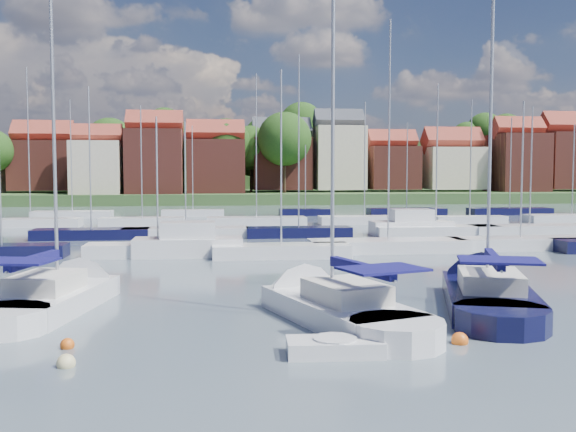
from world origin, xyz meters
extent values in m
plane|color=#475460|center=(0.00, 40.00, 0.00)|extent=(260.00, 260.00, 0.00)
cube|color=silver|center=(-10.07, 4.10, 0.25)|extent=(4.34, 7.63, 1.20)
cone|color=silver|center=(-9.19, 8.50, 0.25)|extent=(3.62, 4.01, 2.99)
cylinder|color=silver|center=(-10.78, 0.58, 0.25)|extent=(3.52, 3.52, 1.20)
cube|color=silver|center=(-10.17, 3.61, 1.20)|extent=(2.64, 3.34, 0.70)
cylinder|color=#B2B2B7|center=(-9.97, 4.59, 7.50)|extent=(0.14, 0.14, 13.30)
cylinder|color=#B2B2B7|center=(-10.37, 2.64, 2.05)|extent=(0.88, 3.93, 0.10)
cube|color=#121050|center=(-10.37, 2.64, 2.20)|extent=(1.04, 3.77, 0.35)
cube|color=#121050|center=(-10.62, 1.37, 2.35)|extent=(2.85, 2.26, 0.08)
cube|color=silver|center=(0.83, 0.82, 0.25)|extent=(5.23, 7.95, 1.20)
cone|color=silver|center=(-0.62, 5.19, 0.25)|extent=(4.04, 4.36, 3.07)
cylinder|color=silver|center=(1.99, -2.67, 0.25)|extent=(3.88, 3.88, 1.20)
cube|color=silver|center=(0.99, 0.34, 1.20)|extent=(3.00, 3.59, 0.70)
cylinder|color=#B2B2B7|center=(0.67, 1.31, 7.66)|extent=(0.14, 0.14, 13.63)
cylinder|color=#B2B2B7|center=(1.31, -0.63, 2.05)|extent=(1.38, 3.91, 0.10)
cube|color=#121050|center=(1.31, -0.63, 2.20)|extent=(1.51, 3.78, 0.35)
cube|color=#121050|center=(1.73, -1.90, 2.35)|extent=(3.05, 2.57, 0.08)
cube|color=black|center=(7.33, 2.54, 0.25)|extent=(5.58, 8.55, 1.20)
cone|color=black|center=(8.86, 7.25, 0.25)|extent=(4.32, 4.68, 3.30)
cylinder|color=black|center=(6.11, -1.22, 0.25)|extent=(4.15, 4.15, 1.20)
cube|color=silver|center=(7.16, 2.02, 1.20)|extent=(3.21, 3.85, 0.70)
cylinder|color=#B2B2B7|center=(7.50, 3.06, 8.34)|extent=(0.14, 0.14, 14.99)
cylinder|color=#B2B2B7|center=(6.83, 0.97, 2.05)|extent=(1.45, 4.21, 0.10)
cube|color=#121050|center=(6.83, 0.97, 2.20)|extent=(1.57, 4.07, 0.35)
cube|color=#121050|center=(6.39, -0.39, 2.35)|extent=(3.28, 2.75, 0.08)
cube|color=silver|center=(-0.13, -3.39, 0.20)|extent=(2.95, 1.49, 0.57)
cylinder|color=silver|center=(-0.13, -3.39, 0.36)|extent=(1.34, 1.34, 0.36)
sphere|color=beige|center=(-7.87, -3.62, 0.00)|extent=(0.53, 0.53, 0.53)
sphere|color=#D85914|center=(-8.27, -1.65, 0.00)|extent=(0.44, 0.44, 0.44)
sphere|color=#D85914|center=(4.09, -2.58, 0.00)|extent=(0.54, 0.54, 0.54)
sphere|color=#D85914|center=(1.83, 5.70, 0.00)|extent=(0.55, 0.55, 0.55)
cube|color=black|center=(-17.11, 20.54, 0.35)|extent=(8.01, 2.24, 1.00)
cube|color=silver|center=(-7.27, 20.20, 0.35)|extent=(9.22, 2.58, 1.00)
cylinder|color=#B2B2B7|center=(-7.27, 20.20, 4.94)|extent=(0.12, 0.12, 8.18)
cube|color=silver|center=(0.63, 18.61, 0.35)|extent=(8.78, 2.46, 1.00)
cylinder|color=#B2B2B7|center=(0.63, 18.61, 6.38)|extent=(0.12, 0.12, 11.06)
cube|color=silver|center=(8.23, 20.67, 0.35)|extent=(10.79, 3.02, 1.00)
cylinder|color=#B2B2B7|center=(8.23, 20.67, 8.29)|extent=(0.12, 0.12, 14.87)
cube|color=silver|center=(17.98, 21.03, 0.35)|extent=(10.13, 2.84, 1.00)
cylinder|color=#B2B2B7|center=(17.98, 21.03, 5.65)|extent=(0.12, 0.12, 9.59)
cube|color=silver|center=(-5.31, 20.00, 0.50)|extent=(7.00, 2.60, 1.40)
cube|color=silver|center=(-5.31, 20.00, 1.60)|extent=(3.50, 2.20, 1.30)
cube|color=black|center=(-13.55, 31.64, 0.35)|extent=(9.30, 2.60, 1.00)
cylinder|color=#B2B2B7|center=(-13.55, 31.64, 6.59)|extent=(0.12, 0.12, 11.48)
cube|color=silver|center=(-5.94, 32.01, 0.35)|extent=(10.40, 2.91, 1.00)
cylinder|color=#B2B2B7|center=(-5.94, 32.01, 5.24)|extent=(0.12, 0.12, 8.77)
cube|color=black|center=(3.48, 31.28, 0.35)|extent=(8.80, 2.46, 1.00)
cylinder|color=#B2B2B7|center=(3.48, 31.28, 8.01)|extent=(0.12, 0.12, 14.33)
cube|color=silver|center=(15.40, 31.16, 0.35)|extent=(10.73, 3.00, 1.00)
cylinder|color=#B2B2B7|center=(15.40, 31.16, 6.92)|extent=(0.12, 0.12, 12.14)
cube|color=silver|center=(23.82, 30.97, 0.35)|extent=(10.48, 2.93, 1.00)
cylinder|color=#B2B2B7|center=(23.82, 30.97, 5.99)|extent=(0.12, 0.12, 10.28)
cube|color=silver|center=(13.46, 32.00, 0.50)|extent=(7.00, 2.60, 1.40)
cube|color=silver|center=(13.46, 32.00, 1.60)|extent=(3.50, 2.20, 1.30)
cube|color=silver|center=(-21.71, 44.21, 0.35)|extent=(9.71, 2.72, 1.00)
cylinder|color=#B2B2B7|center=(-21.71, 44.21, 8.29)|extent=(0.12, 0.12, 14.88)
cube|color=silver|center=(-10.84, 44.51, 0.35)|extent=(8.49, 2.38, 1.00)
cylinder|color=#B2B2B7|center=(-10.84, 44.51, 6.51)|extent=(0.12, 0.12, 11.31)
cube|color=silver|center=(0.79, 43.78, 0.35)|extent=(10.16, 2.85, 1.00)
cylinder|color=#B2B2B7|center=(0.79, 43.78, 8.15)|extent=(0.12, 0.12, 14.59)
cube|color=silver|center=(12.17, 43.90, 0.35)|extent=(9.53, 2.67, 1.00)
cylinder|color=#B2B2B7|center=(12.17, 43.90, 6.81)|extent=(0.12, 0.12, 11.91)
cube|color=silver|center=(23.16, 42.50, 0.35)|extent=(7.62, 2.13, 1.00)
cylinder|color=#B2B2B7|center=(23.16, 42.50, 6.91)|extent=(0.12, 0.12, 12.13)
cube|color=silver|center=(35.22, 43.59, 0.35)|extent=(10.17, 2.85, 1.00)
cylinder|color=#B2B2B7|center=(35.22, 43.59, 5.72)|extent=(0.12, 0.12, 9.73)
cube|color=silver|center=(-20.26, 56.56, 0.35)|extent=(9.24, 2.59, 1.00)
cylinder|color=#B2B2B7|center=(-20.26, 56.56, 7.43)|extent=(0.12, 0.12, 13.17)
cube|color=silver|center=(-6.08, 57.30, 0.35)|extent=(7.57, 2.12, 1.00)
cylinder|color=#B2B2B7|center=(-6.08, 57.30, 5.97)|extent=(0.12, 0.12, 10.24)
cube|color=black|center=(7.88, 57.47, 0.35)|extent=(6.58, 1.84, 1.00)
cylinder|color=#B2B2B7|center=(7.88, 57.47, 4.85)|extent=(0.12, 0.12, 8.01)
cube|color=black|center=(20.94, 57.40, 0.35)|extent=(9.92, 2.78, 1.00)
cylinder|color=#B2B2B7|center=(20.94, 57.40, 6.31)|extent=(0.12, 0.12, 10.92)
cube|color=black|center=(34.28, 56.37, 0.35)|extent=(10.55, 2.95, 1.00)
cylinder|color=#B2B2B7|center=(34.28, 56.37, 6.61)|extent=(0.12, 0.12, 11.51)
cube|color=#3B572B|center=(0.00, 117.00, 0.30)|extent=(200.00, 70.00, 3.00)
cube|color=#3B572B|center=(0.00, 142.00, 5.00)|extent=(200.00, 60.00, 14.00)
cube|color=brown|center=(-33.65, 97.79, 6.56)|extent=(10.37, 9.97, 8.73)
cube|color=maroon|center=(-33.65, 97.79, 12.20)|extent=(10.57, 5.13, 5.13)
cube|color=beige|center=(-22.74, 89.00, 6.08)|extent=(8.09, 8.80, 8.96)
cube|color=maroon|center=(-22.74, 89.00, 11.55)|extent=(8.25, 4.00, 4.00)
cube|color=brown|center=(-13.35, 89.94, 7.08)|extent=(9.36, 10.17, 10.97)
cube|color=maroon|center=(-13.35, 89.94, 13.72)|extent=(9.54, 4.63, 4.63)
cube|color=brown|center=(-3.04, 91.65, 6.31)|extent=(9.90, 8.56, 9.42)
cube|color=maroon|center=(-3.04, 91.65, 12.23)|extent=(10.10, 4.90, 4.90)
cube|color=brown|center=(9.10, 96.65, 6.95)|extent=(10.59, 8.93, 9.49)
cube|color=#383A42|center=(9.10, 96.65, 12.99)|extent=(10.80, 5.24, 5.24)
cube|color=beige|center=(19.71, 95.80, 8.02)|extent=(9.01, 8.61, 11.65)
cube|color=#383A42|center=(19.71, 95.80, 14.95)|extent=(9.19, 4.46, 4.46)
cube|color=brown|center=(30.17, 97.00, 6.20)|extent=(9.10, 9.34, 8.00)
cube|color=maroon|center=(30.17, 97.00, 11.32)|extent=(9.28, 4.50, 4.50)
cube|color=beige|center=(41.95, 96.59, 6.14)|extent=(10.86, 9.59, 7.88)
cube|color=maroon|center=(41.95, 96.59, 11.41)|extent=(11.07, 5.37, 5.37)
cube|color=brown|center=(53.76, 93.92, 7.09)|extent=(9.18, 9.96, 10.97)
cube|color=maroon|center=(53.76, 93.92, 13.70)|extent=(9.36, 4.54, 4.54)
cube|color=brown|center=(65.18, 95.21, 7.58)|extent=(11.39, 9.67, 10.76)
cube|color=maroon|center=(65.18, 95.21, 14.36)|extent=(11.62, 5.64, 5.64)
cylinder|color=#382619|center=(56.77, 115.51, 8.51)|extent=(0.50, 0.50, 4.47)
sphere|color=#2A5219|center=(56.77, 115.51, 14.58)|extent=(8.18, 8.18, 8.18)
cylinder|color=#382619|center=(3.46, 95.93, 3.83)|extent=(0.50, 0.50, 4.46)
sphere|color=#2A5219|center=(3.46, 95.93, 9.88)|extent=(8.15, 8.15, 8.15)
cylinder|color=#382619|center=(15.22, 113.68, 8.58)|extent=(0.50, 0.50, 5.15)
sphere|color=#2A5219|center=(15.22, 113.68, 15.56)|extent=(9.41, 9.41, 9.41)
cylinder|color=#382619|center=(-13.54, 116.31, 8.68)|extent=(0.50, 0.50, 4.56)
sphere|color=#2A5219|center=(-13.54, 116.31, 14.87)|extent=(8.34, 8.34, 8.34)
cylinder|color=#382619|center=(-23.24, 105.25, 4.18)|extent=(0.50, 0.50, 5.15)
sphere|color=#2A5219|center=(-23.24, 105.25, 11.17)|extent=(9.42, 9.42, 9.42)
cylinder|color=#382619|center=(-38.67, 107.32, 6.76)|extent=(0.50, 0.50, 3.42)
sphere|color=#2A5219|center=(-38.67, 107.32, 11.40)|extent=(6.26, 6.26, 6.26)
cylinder|color=#382619|center=(13.76, 104.71, 3.48)|extent=(0.50, 0.50, 3.77)
sphere|color=#2A5219|center=(13.76, 104.71, 8.60)|extent=(6.89, 6.89, 6.89)
cylinder|color=#382619|center=(9.05, 90.94, 4.21)|extent=(0.50, 0.50, 5.21)
sphere|color=#2A5219|center=(9.05, 90.94, 11.28)|extent=(9.53, 9.53, 9.53)
cylinder|color=#382619|center=(61.93, 101.62, 3.09)|extent=(0.50, 0.50, 2.97)
sphere|color=#2A5219|center=(61.93, 101.62, 7.12)|extent=(5.44, 5.44, 5.44)
cylinder|color=#382619|center=(-1.15, 93.75, 4.02)|extent=(0.50, 0.50, 4.84)
sphere|color=#2A5219|center=(-1.15, 93.75, 10.59)|extent=(8.85, 8.85, 8.85)
cylinder|color=#382619|center=(52.68, 115.72, 8.17)|extent=(0.50, 0.50, 3.72)
sphere|color=#2A5219|center=(52.68, 115.72, 13.21)|extent=(6.80, 6.80, 6.80)
cylinder|color=#382619|center=(54.05, 94.13, 3.62)|extent=(0.50, 0.50, 4.05)
sphere|color=#2A5219|center=(54.05, 94.13, 9.11)|extent=(7.40, 7.40, 7.40)
cylinder|color=#382619|center=(6.84, 113.29, 7.91)|extent=(0.50, 0.50, 3.93)
sphere|color=#2A5219|center=(6.84, 113.29, 13.24)|extent=(7.19, 7.19, 7.19)
cylinder|color=#382619|center=(30.65, 100.17, 3.51)|extent=(0.50, 0.50, 3.82)
sphere|color=#2A5219|center=(30.65, 100.17, 8.70)|extent=(6.99, 6.99, 6.99)
cylinder|color=#382619|center=(-17.44, 93.12, 3.34)|extent=(0.50, 0.50, 3.48)
sphere|color=#2A5219|center=(-17.44, 93.12, 8.07)|extent=(6.37, 6.37, 6.37)
cylinder|color=#382619|center=(57.51, 102.81, 3.09)|extent=(0.50, 0.50, 2.99)
sphere|color=#2A5219|center=(57.51, 102.81, 7.14)|extent=(5.46, 5.46, 5.46)
cylinder|color=#382619|center=(3.61, 99.04, 3.22)|extent=(0.50, 0.50, 3.25)
sphere|color=#2A5219|center=(3.61, 99.04, 7.63)|extent=(5.94, 5.94, 5.94)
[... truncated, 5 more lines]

